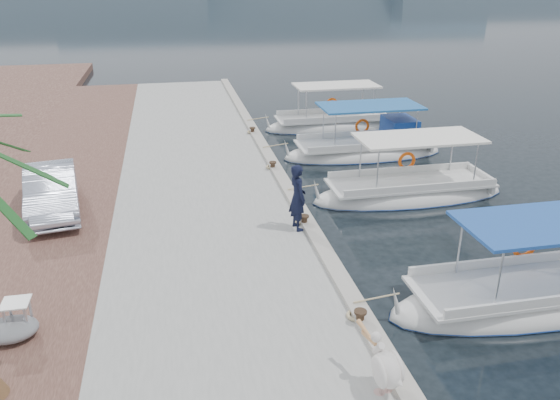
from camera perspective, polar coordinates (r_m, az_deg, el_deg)
The scene contains 14 objects.
ground at distance 15.35m, azimuth 5.14°, elevation -6.61°, with size 400.00×400.00×0.00m, color black.
concrete_quay at distance 19.22m, azimuth -7.69°, elevation 0.42°, with size 6.00×40.00×0.50m, color #979892.
quay_curb at distance 19.45m, azimuth 0.45°, elevation 1.89°, with size 0.44×40.00×0.12m, color #A49F92.
cobblestone_strip at distance 19.61m, azimuth -22.40°, elevation -0.73°, with size 4.00×40.00×0.50m, color #53342C.
fishing_caique_b at distance 14.88m, azimuth 25.00°, elevation -9.38°, with size 7.51×2.30×2.83m.
fishing_caique_c at distance 20.10m, azimuth 13.33°, elevation 0.64°, with size 7.15×2.29×2.83m.
fishing_caique_d at distance 24.36m, azimuth 8.95°, elevation 5.09°, with size 7.17×2.44×2.83m.
fishing_caique_e at distance 28.47m, azimuth 5.40°, elevation 7.73°, with size 6.97×2.24×2.83m.
mooring_bollards at distance 16.23m, azimuth 2.56°, elevation -2.05°, with size 0.28×20.28×0.33m.
pelican at distance 10.28m, azimuth 10.99°, elevation -16.75°, with size 0.64×1.38×1.06m.
fisherman at distance 15.72m, azimuth 1.85°, elevation 0.30°, with size 0.72×0.48×1.99m, color black.
parked_car at distance 18.40m, azimuth -22.75°, elevation 0.92°, with size 1.49×4.27×1.41m, color silver.
tarp_bundle at distance 12.82m, azimuth -26.30°, elevation -12.04°, with size 1.10×0.90×0.40m, color slate.
folding_table at distance 12.76m, azimuth -25.77°, elevation -10.36°, with size 0.55×0.55×0.73m.
Camera 1 is at (-3.99, -12.75, 7.54)m, focal length 35.00 mm.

